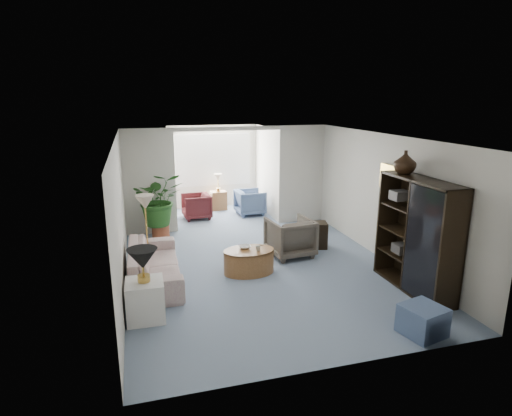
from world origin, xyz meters
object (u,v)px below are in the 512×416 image
object	(u,v)px
framed_picture	(390,178)
side_table_dark	(316,235)
wingback_chair	(290,237)
ottoman	(423,320)
sunroom_table	(218,200)
sofa	(154,264)
plant_pot	(161,232)
sunroom_chair_blue	(250,202)
floor_lamp	(145,202)
sunroom_chair_maroon	(196,206)
cabinet_urn	(405,162)
end_table	(145,300)
table_lamp	(142,259)
coffee_table	(249,261)
coffee_bowl	(245,247)
coffee_cup	(258,249)
entertainment_cabinet	(417,235)

from	to	relation	value
framed_picture	side_table_dark	xyz separation A→B (m)	(-0.99, 1.13, -1.42)
framed_picture	wingback_chair	distance (m)	2.29
ottoman	sunroom_table	xyz separation A→B (m)	(-1.41, 7.41, 0.06)
sofa	plant_pot	size ratio (longest dim) A/B	5.52
sofa	sunroom_chair_blue	size ratio (longest dim) A/B	2.90
floor_lamp	sunroom_chair_maroon	distance (m)	3.41
sunroom_chair_maroon	cabinet_urn	bearing A→B (deg)	28.12
cabinet_urn	plant_pot	world-z (taller)	cabinet_urn
sunroom_table	cabinet_urn	bearing A→B (deg)	-68.87
end_table	table_lamp	xyz separation A→B (m)	(0.00, 0.00, 0.65)
cabinet_urn	sunroom_chair_maroon	world-z (taller)	cabinet_urn
sunroom_chair_maroon	coffee_table	bearing A→B (deg)	3.07
end_table	sunroom_chair_blue	xyz separation A→B (m)	(3.00, 5.18, 0.05)
sunroom_chair_maroon	sunroom_table	world-z (taller)	sunroom_chair_maroon
sunroom_table	framed_picture	bearing A→B (deg)	-63.77
sunroom_chair_blue	side_table_dark	bearing A→B (deg)	-170.42
coffee_bowl	ottoman	distance (m)	3.36
table_lamp	side_table_dark	world-z (taller)	table_lamp
wingback_chair	sunroom_chair_maroon	distance (m)	3.61
framed_picture	table_lamp	distance (m)	4.83
plant_pot	sunroom_chair_blue	bearing A→B (deg)	29.70
table_lamp	coffee_cup	distance (m)	2.39
floor_lamp	plant_pot	world-z (taller)	floor_lamp
coffee_cup	side_table_dark	bearing A→B (deg)	33.09
table_lamp	coffee_cup	world-z (taller)	table_lamp
floor_lamp	ottoman	xyz separation A→B (m)	(3.54, -3.68, -1.04)
cabinet_urn	sunroom_chair_blue	bearing A→B (deg)	106.28
wingback_chair	sunroom_chair_maroon	xyz separation A→B (m)	(-1.46, 3.30, -0.06)
table_lamp	coffee_bowl	bearing A→B (deg)	35.79
end_table	ottoman	xyz separation A→B (m)	(3.66, -1.48, -0.09)
entertainment_cabinet	plant_pot	bearing A→B (deg)	135.26
table_lamp	coffee_cup	bearing A→B (deg)	28.97
framed_picture	end_table	xyz separation A→B (m)	(-4.65, -1.06, -1.40)
sunroom_chair_maroon	ottoman	bearing A→B (deg)	15.13
end_table	sunroom_table	world-z (taller)	end_table
end_table	sunroom_table	bearing A→B (deg)	69.25
table_lamp	sunroom_chair_maroon	bearing A→B (deg)	73.88
plant_pot	sunroom_chair_maroon	xyz separation A→B (m)	(1.04, 1.45, 0.17)
table_lamp	side_table_dark	bearing A→B (deg)	30.82
sunroom_table	plant_pot	bearing A→B (deg)	-129.14
framed_picture	sunroom_chair_blue	xyz separation A→B (m)	(-1.65, 4.13, -1.35)
floor_lamp	cabinet_urn	distance (m)	4.78
entertainment_cabinet	sunroom_chair_blue	world-z (taller)	entertainment_cabinet
framed_picture	table_lamp	bearing A→B (deg)	-167.22
coffee_bowl	side_table_dark	bearing A→B (deg)	25.09
entertainment_cabinet	cabinet_urn	xyz separation A→B (m)	(0.00, 0.50, 1.16)
coffee_table	entertainment_cabinet	bearing A→B (deg)	-29.61
framed_picture	coffee_table	xyz separation A→B (m)	(-2.75, 0.18, -1.47)
end_table	cabinet_urn	xyz separation A→B (m)	(4.42, 0.31, 1.81)
ottoman	sunroom_chair_maroon	distance (m)	7.01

